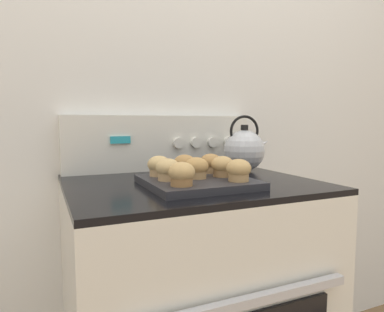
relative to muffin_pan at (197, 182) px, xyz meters
The scene contains 12 objects.
wall_back 0.51m from the muffin_pan, 87.99° to the left, with size 8.00×0.05×2.40m.
control_panel 0.38m from the muffin_pan, 87.38° to the left, with size 0.76×0.07×0.21m.
muffin_pan is the anchor object (origin of this frame).
muffin_r0_c0 0.13m from the muffin_pan, 133.65° to the right, with size 0.07×0.07×0.06m.
muffin_r0_c2 0.13m from the muffin_pan, 45.73° to the right, with size 0.07×0.07×0.06m.
muffin_r1_c0 0.10m from the muffin_pan, behind, with size 0.07×0.07×0.06m.
muffin_r1_c1 0.04m from the muffin_pan, 169.97° to the left, with size 0.07×0.07×0.06m.
muffin_r1_c2 0.10m from the muffin_pan, ahead, with size 0.07×0.07×0.06m.
muffin_r2_c0 0.13m from the muffin_pan, 134.58° to the left, with size 0.07×0.07×0.06m.
muffin_r2_c1 0.10m from the muffin_pan, 91.09° to the left, with size 0.07×0.07×0.06m.
muffin_r2_c2 0.13m from the muffin_pan, 44.05° to the left, with size 0.07×0.07×0.06m.
tea_kettle 0.37m from the muffin_pan, 34.60° to the left, with size 0.19×0.16×0.22m.
Camera 1 is at (-0.44, -0.66, 1.08)m, focal length 32.00 mm.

